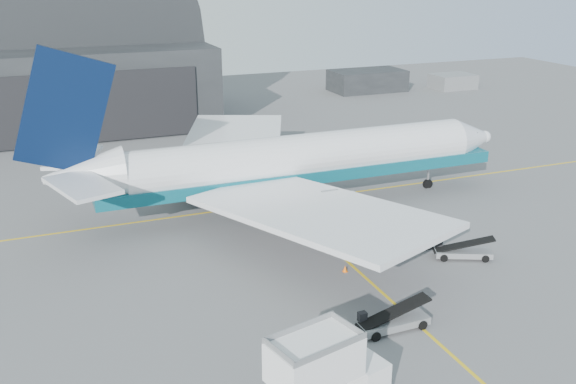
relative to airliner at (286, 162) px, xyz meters
name	(u,v)px	position (x,y,z in m)	size (l,w,h in m)	color
ground	(377,288)	(0.12, -18.32, -4.81)	(200.00, 200.00, 0.00)	#565659
taxi_lines	(310,228)	(0.12, -5.65, -4.80)	(80.00, 42.12, 0.02)	gold
hangar	(32,62)	(-21.88, 46.63, 4.74)	(50.00, 28.30, 28.00)	black
distant_bldg_a	(367,91)	(38.12, 53.68, -4.81)	(14.00, 8.00, 4.00)	black
distant_bldg_b	(452,88)	(55.12, 49.68, -4.81)	(8.00, 6.00, 2.80)	gray
airliner	(286,162)	(0.00, 0.00, 0.00)	(48.94, 47.46, 17.17)	white
catering_truck	(323,376)	(-9.79, -30.08, -2.32)	(7.55, 4.28, 4.90)	gray
pushback_tug	(408,237)	(6.40, -12.47, -4.05)	(4.63, 3.06, 2.02)	black
belt_loader_a	(392,321)	(-1.82, -23.86, -4.19)	(5.29, 1.95, 2.01)	gray
belt_loader_b	(462,251)	(9.31, -16.32, -4.22)	(4.94, 3.34, 1.89)	gray
traffic_cone	(345,269)	(-0.90, -15.01, -4.55)	(0.37, 0.37, 0.54)	#FF6608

